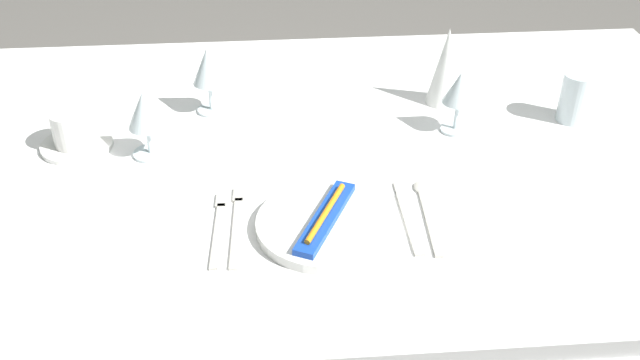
{
  "coord_description": "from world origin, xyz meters",
  "views": [
    {
      "loc": [
        -0.1,
        -1.24,
        1.52
      ],
      "look_at": [
        -0.01,
        -0.14,
        0.76
      ],
      "focal_mm": 40.8,
      "sensor_mm": 36.0,
      "label": 1
    }
  ],
  "objects": [
    {
      "name": "fork_outer",
      "position": [
        -0.16,
        -0.23,
        0.74
      ],
      "size": [
        0.03,
        0.23,
        0.0
      ],
      "color": "beige",
      "rests_on": "dining_table"
    },
    {
      "name": "wine_glass_centre",
      "position": [
        -0.33,
        0.01,
        0.83
      ],
      "size": [
        0.07,
        0.07,
        0.14
      ],
      "color": "silver",
      "rests_on": "dining_table"
    },
    {
      "name": "dining_table",
      "position": [
        0.0,
        0.0,
        0.66
      ],
      "size": [
        1.8,
        1.11,
        0.74
      ],
      "color": "white",
      "rests_on": "ground"
    },
    {
      "name": "wine_glass_right",
      "position": [
        0.29,
        0.05,
        0.83
      ],
      "size": [
        0.07,
        0.07,
        0.13
      ],
      "color": "silver",
      "rests_on": "dining_table"
    },
    {
      "name": "drink_tumbler",
      "position": [
        0.55,
        0.08,
        0.79
      ],
      "size": [
        0.07,
        0.07,
        0.11
      ],
      "color": "silver",
      "rests_on": "dining_table"
    },
    {
      "name": "wine_glass_left",
      "position": [
        -0.22,
        0.18,
        0.84
      ],
      "size": [
        0.07,
        0.07,
        0.15
      ],
      "color": "silver",
      "rests_on": "dining_table"
    },
    {
      "name": "dinner_knife",
      "position": [
        0.14,
        -0.24,
        0.74
      ],
      "size": [
        0.02,
        0.21,
        0.0
      ],
      "color": "beige",
      "rests_on": "dining_table"
    },
    {
      "name": "toothbrush_package",
      "position": [
        -0.01,
        -0.26,
        0.77
      ],
      "size": [
        0.12,
        0.21,
        0.02
      ],
      "color": "blue",
      "rests_on": "dinner_plate"
    },
    {
      "name": "saucer_left",
      "position": [
        -0.49,
        0.05,
        0.74
      ],
      "size": [
        0.14,
        0.14,
        0.01
      ],
      "primitive_type": "cylinder",
      "color": "white",
      "rests_on": "dining_table"
    },
    {
      "name": "napkin_folded",
      "position": [
        0.29,
        0.18,
        0.83
      ],
      "size": [
        0.08,
        0.08,
        0.18
      ],
      "primitive_type": "cone",
      "color": "white",
      "rests_on": "dining_table"
    },
    {
      "name": "spoon_soup",
      "position": [
        0.18,
        -0.22,
        0.74
      ],
      "size": [
        0.03,
        0.22,
        0.01
      ],
      "color": "beige",
      "rests_on": "dining_table"
    },
    {
      "name": "dinner_plate",
      "position": [
        -0.01,
        -0.26,
        0.75
      ],
      "size": [
        0.24,
        0.24,
        0.02
      ],
      "primitive_type": "cylinder",
      "color": "white",
      "rests_on": "dining_table"
    },
    {
      "name": "coffee_cup_left",
      "position": [
        -0.49,
        0.05,
        0.79
      ],
      "size": [
        0.11,
        0.08,
        0.07
      ],
      "color": "white",
      "rests_on": "saucer_left"
    },
    {
      "name": "fork_inner",
      "position": [
        -0.19,
        -0.24,
        0.74
      ],
      "size": [
        0.03,
        0.21,
        0.0
      ],
      "color": "beige",
      "rests_on": "dining_table"
    }
  ]
}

